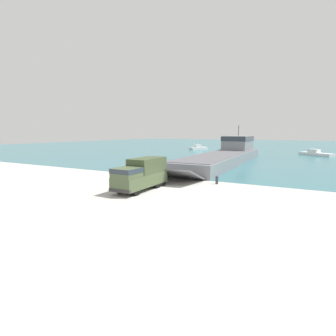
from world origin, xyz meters
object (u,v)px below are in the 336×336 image
Objects in this scene: moored_boat_a at (316,154)px; soldier_on_ramp at (123,176)px; mooring_bollard at (217,180)px; military_truck at (141,174)px; moored_boat_b at (198,148)px; landing_craft at (228,153)px.

soldier_on_ramp is at bearing 18.05° from moored_boat_a.
moored_boat_a is at bearing 77.11° from mooring_bollard.
soldier_on_ramp is (-3.31, 1.24, -0.66)m from military_truck.
moored_boat_b is at bearing -62.28° from moored_boat_a.
soldier_on_ramp is (-3.90, -29.57, -0.80)m from landing_craft.
military_truck is 3.60m from soldier_on_ramp.
landing_craft is at bearing -22.58° from moored_boat_b.
moored_boat_a is 35.42m from moored_boat_b.
military_truck is 56.77m from moored_boat_a.
military_truck reaches higher than soldier_on_ramp.
mooring_bollard is at bearing -30.23° from moored_boat_b.
moored_boat_b is at bearing -163.28° from military_truck.
moored_boat_b is (-14.53, 59.84, -0.38)m from soldier_on_ramp.
moored_boat_a is (16.32, 23.38, -1.25)m from landing_craft.
military_truck is at bearing 21.62° from moored_boat_a.
landing_craft is 44.37× the size of mooring_bollard.
moored_boat_a reaches higher than mooring_bollard.
landing_craft is 25.05× the size of soldier_on_ramp.
landing_craft reaches higher than mooring_bollard.
moored_boat_b is 59.44m from mooring_bollard.
mooring_bollard is (6.03, 6.64, -1.13)m from military_truck.
moored_boat_b is at bearing 120.47° from landing_craft.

